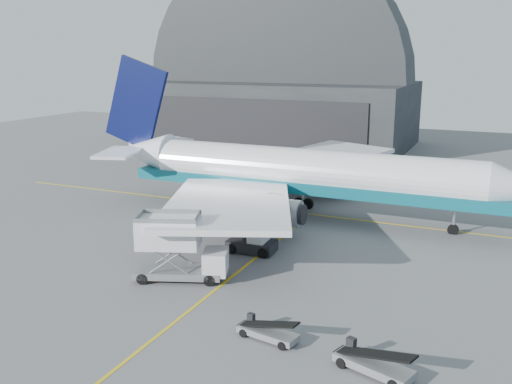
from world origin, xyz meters
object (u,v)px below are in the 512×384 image
at_px(pushback_tug, 253,244).
at_px(belt_loader_b, 373,364).
at_px(catering_truck, 177,249).
at_px(airliner, 294,172).
at_px(belt_loader_a, 267,332).

relative_size(pushback_tug, belt_loader_b, 0.89).
bearing_deg(belt_loader_b, catering_truck, 175.30).
bearing_deg(pushback_tug, airliner, 91.64).
bearing_deg(belt_loader_a, belt_loader_b, 0.13).
bearing_deg(pushback_tug, belt_loader_b, -49.50).
xyz_separation_m(airliner, catering_truck, (-2.00, -20.82, -2.31)).
distance_m(catering_truck, belt_loader_b, 18.68).
bearing_deg(belt_loader_b, pushback_tug, 151.11).
bearing_deg(catering_truck, airliner, 64.09).
xyz_separation_m(airliner, belt_loader_a, (8.20, -26.90, -4.34)).
bearing_deg(pushback_tug, catering_truck, -111.52).
xyz_separation_m(belt_loader_a, belt_loader_b, (6.89, -1.21, 0.07)).
distance_m(airliner, belt_loader_a, 28.46).
bearing_deg(catering_truck, pushback_tug, 50.26).
bearing_deg(belt_loader_a, catering_truck, 159.27).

